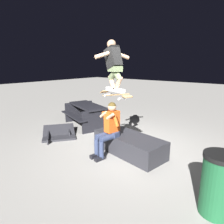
{
  "coord_description": "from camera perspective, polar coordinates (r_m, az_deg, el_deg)",
  "views": [
    {
      "loc": [
        -2.63,
        3.96,
        2.15
      ],
      "look_at": [
        0.21,
        0.46,
        1.05
      ],
      "focal_mm": 31.77,
      "sensor_mm": 36.0,
      "label": 1
    }
  ],
  "objects": [
    {
      "name": "ground_plane",
      "position": [
        5.22,
        5.04,
        -10.66
      ],
      "size": [
        40.0,
        40.0,
        0.0
      ],
      "primitive_type": "plane",
      "color": "gray"
    },
    {
      "name": "trash_bin",
      "position": [
        3.38,
        28.35,
        -17.89
      ],
      "size": [
        0.5,
        0.5,
        0.94
      ],
      "color": "#19512D",
      "rests_on": "ground"
    },
    {
      "name": "skateboard",
      "position": [
        4.48,
        0.88,
        4.96
      ],
      "size": [
        1.03,
        0.49,
        0.15
      ],
      "color": "#AD8451"
    },
    {
      "name": "person_sitting_on_ledge",
      "position": [
        4.67,
        -0.96,
        -4.29
      ],
      "size": [
        0.6,
        0.78,
        1.28
      ],
      "color": "#2D3856",
      "rests_on": "ground"
    },
    {
      "name": "ledge_box_main",
      "position": [
        4.96,
        4.88,
        -9.19
      ],
      "size": [
        1.93,
        1.07,
        0.45
      ],
      "primitive_type": "cube",
      "rotation": [
        0.0,
        0.0,
        -0.17
      ],
      "color": "#28282D",
      "rests_on": "ground"
    },
    {
      "name": "kicker_ramp",
      "position": [
        6.32,
        -15.01,
        -6.17
      ],
      "size": [
        1.35,
        1.34,
        0.31
      ],
      "color": "#28282D",
      "rests_on": "ground"
    },
    {
      "name": "picnic_table_back",
      "position": [
        7.07,
        -7.07,
        0.11
      ],
      "size": [
        2.04,
        1.82,
        0.75
      ],
      "color": "black",
      "rests_on": "ground"
    },
    {
      "name": "skater_airborne",
      "position": [
        4.47,
        0.48,
        13.79
      ],
      "size": [
        0.64,
        0.87,
        1.12
      ],
      "color": "white"
    }
  ]
}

